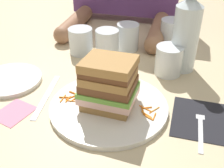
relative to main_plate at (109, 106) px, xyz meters
The scene contains 32 objects.
ground_plane 0.03m from the main_plate, 104.68° to the left, with size 3.00×3.00×0.00m, color #C6B289.
main_plate is the anchor object (origin of this frame).
sandwich 0.07m from the main_plate, 63.33° to the right, with size 0.13×0.11×0.13m.
carrot_shred_0 0.10m from the main_plate, 168.14° to the left, with size 0.00×0.00×0.03m, color orange.
carrot_shred_1 0.11m from the main_plate, behind, with size 0.00×0.00×0.03m, color orange.
carrot_shred_2 0.10m from the main_plate, behind, with size 0.00×0.00×0.03m, color orange.
carrot_shred_3 0.08m from the main_plate, behind, with size 0.00×0.00×0.03m, color orange.
carrot_shred_4 0.08m from the main_plate, behind, with size 0.00×0.00×0.02m, color orange.
carrot_shred_5 0.12m from the main_plate, behind, with size 0.00×0.00×0.03m, color orange.
carrot_shred_6 0.10m from the main_plate, behind, with size 0.00×0.00×0.02m, color orange.
carrot_shred_7 0.10m from the main_plate, behind, with size 0.00×0.00×0.02m, color orange.
carrot_shred_8 0.09m from the main_plate, behind, with size 0.00×0.00×0.02m, color orange.
carrot_shred_9 0.11m from the main_plate, ahead, with size 0.00×0.00×0.03m, color orange.
carrot_shred_10 0.09m from the main_plate, ahead, with size 0.00×0.00×0.02m, color orange.
carrot_shred_11 0.09m from the main_plate, ahead, with size 0.00×0.00×0.03m, color orange.
carrot_shred_12 0.11m from the main_plate, 15.27° to the right, with size 0.00×0.00×0.02m, color orange.
carrot_shred_13 0.11m from the main_plate, 10.08° to the right, with size 0.00×0.00×0.03m, color orange.
carrot_shred_14 0.08m from the main_plate, ahead, with size 0.00×0.00×0.02m, color orange.
carrot_shred_15 0.10m from the main_plate, 10.38° to the right, with size 0.00×0.00×0.03m, color orange.
carrot_shred_16 0.10m from the main_plate, 13.78° to the right, with size 0.00×0.00×0.02m, color orange.
carrot_shred_17 0.09m from the main_plate, ahead, with size 0.00×0.00×0.03m, color orange.
napkin_dark 0.22m from the main_plate, ahead, with size 0.13×0.15×0.00m, color black.
fork 0.22m from the main_plate, ahead, with size 0.02×0.17×0.00m.
knife 0.17m from the main_plate, behind, with size 0.04×0.20×0.00m.
juice_glass 0.24m from the main_plate, 59.53° to the left, with size 0.08×0.08×0.09m.
water_bottle 0.31m from the main_plate, 57.40° to the left, with size 0.08×0.08×0.25m.
empty_tumbler_0 0.32m from the main_plate, 122.03° to the left, with size 0.08×0.08×0.08m, color silver.
empty_tumbler_1 0.34m from the main_plate, 94.47° to the left, with size 0.07×0.07×0.09m, color silver.
empty_tumbler_2 0.42m from the main_plate, 74.23° to the left, with size 0.08×0.08×0.09m, color silver.
empty_tumbler_3 0.26m from the main_plate, 106.44° to the left, with size 0.07×0.07×0.10m, color silver.
side_plate 0.31m from the main_plate, behind, with size 0.18×0.18×0.01m, color white.
napkin_pink 0.23m from the main_plate, 161.02° to the right, with size 0.07×0.09×0.00m, color pink.
Camera 1 is at (0.15, -0.55, 0.42)m, focal length 45.05 mm.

